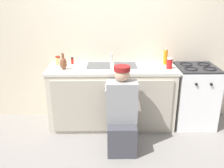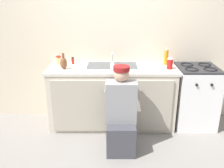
{
  "view_description": "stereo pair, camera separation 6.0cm",
  "coord_description": "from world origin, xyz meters",
  "px_view_note": "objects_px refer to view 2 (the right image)",
  "views": [
    {
      "loc": [
        -0.04,
        -3.16,
        1.93
      ],
      "look_at": [
        0.0,
        0.1,
        0.73
      ],
      "focal_mm": 40.0,
      "sensor_mm": 36.0,
      "label": 1
    },
    {
      "loc": [
        0.02,
        -3.16,
        1.93
      ],
      "look_at": [
        0.0,
        0.1,
        0.73
      ],
      "focal_mm": 40.0,
      "sensor_mm": 36.0,
      "label": 2
    }
  ],
  "objects_px": {
    "soda_cup_red": "(170,64)",
    "soap_bottle_orange": "(166,57)",
    "sink_double_basin": "(112,66)",
    "plumber_person": "(121,117)",
    "condiment_jar": "(59,60)",
    "water_glass": "(62,63)",
    "spice_bottle_red": "(73,61)",
    "vase_decorative": "(64,63)",
    "stove_range": "(195,96)"
  },
  "relations": [
    {
      "from": "water_glass",
      "to": "spice_bottle_red",
      "type": "height_order",
      "value": "spice_bottle_red"
    },
    {
      "from": "condiment_jar",
      "to": "water_glass",
      "type": "bearing_deg",
      "value": -55.8
    },
    {
      "from": "spice_bottle_red",
      "to": "soap_bottle_orange",
      "type": "xyz_separation_m",
      "value": [
        1.4,
        -0.02,
        0.06
      ]
    },
    {
      "from": "stove_range",
      "to": "vase_decorative",
      "type": "distance_m",
      "value": 2.0
    },
    {
      "from": "sink_double_basin",
      "to": "condiment_jar",
      "type": "height_order",
      "value": "sink_double_basin"
    },
    {
      "from": "water_glass",
      "to": "soda_cup_red",
      "type": "xyz_separation_m",
      "value": [
        1.55,
        -0.14,
        0.03
      ]
    },
    {
      "from": "vase_decorative",
      "to": "spice_bottle_red",
      "type": "bearing_deg",
      "value": 72.01
    },
    {
      "from": "water_glass",
      "to": "soap_bottle_orange",
      "type": "relative_size",
      "value": 0.4
    },
    {
      "from": "soda_cup_red",
      "to": "soap_bottle_orange",
      "type": "bearing_deg",
      "value": 92.72
    },
    {
      "from": "stove_range",
      "to": "soda_cup_red",
      "type": "height_order",
      "value": "soda_cup_red"
    },
    {
      "from": "spice_bottle_red",
      "to": "soda_cup_red",
      "type": "height_order",
      "value": "soda_cup_red"
    },
    {
      "from": "sink_double_basin",
      "to": "plumber_person",
      "type": "xyz_separation_m",
      "value": [
        0.12,
        -0.67,
        -0.47
      ]
    },
    {
      "from": "sink_double_basin",
      "to": "stove_range",
      "type": "height_order",
      "value": "sink_double_basin"
    },
    {
      "from": "plumber_person",
      "to": "vase_decorative",
      "type": "relative_size",
      "value": 4.8
    },
    {
      "from": "condiment_jar",
      "to": "plumber_person",
      "type": "bearing_deg",
      "value": -42.12
    },
    {
      "from": "sink_double_basin",
      "to": "soap_bottle_orange",
      "type": "xyz_separation_m",
      "value": [
        0.8,
        0.16,
        0.09
      ]
    },
    {
      "from": "vase_decorative",
      "to": "spice_bottle_red",
      "type": "distance_m",
      "value": 0.28
    },
    {
      "from": "vase_decorative",
      "to": "spice_bottle_red",
      "type": "xyz_separation_m",
      "value": [
        0.09,
        0.27,
        -0.04
      ]
    },
    {
      "from": "stove_range",
      "to": "condiment_jar",
      "type": "xyz_separation_m",
      "value": [
        -2.05,
        0.17,
        0.51
      ]
    },
    {
      "from": "water_glass",
      "to": "plumber_person",
      "type": "bearing_deg",
      "value": -40.77
    },
    {
      "from": "soda_cup_red",
      "to": "stove_range",
      "type": "bearing_deg",
      "value": 8.83
    },
    {
      "from": "water_glass",
      "to": "soap_bottle_orange",
      "type": "bearing_deg",
      "value": 3.21
    },
    {
      "from": "soda_cup_red",
      "to": "water_glass",
      "type": "bearing_deg",
      "value": 174.86
    },
    {
      "from": "plumber_person",
      "to": "water_glass",
      "type": "xyz_separation_m",
      "value": [
        -0.86,
        0.74,
        0.5
      ]
    },
    {
      "from": "stove_range",
      "to": "condiment_jar",
      "type": "distance_m",
      "value": 2.12
    },
    {
      "from": "vase_decorative",
      "to": "soda_cup_red",
      "type": "height_order",
      "value": "vase_decorative"
    },
    {
      "from": "vase_decorative",
      "to": "water_glass",
      "type": "bearing_deg",
      "value": 110.58
    },
    {
      "from": "soap_bottle_orange",
      "to": "condiment_jar",
      "type": "bearing_deg",
      "value": 179.76
    },
    {
      "from": "spice_bottle_red",
      "to": "soda_cup_red",
      "type": "xyz_separation_m",
      "value": [
        1.41,
        -0.25,
        0.02
      ]
    },
    {
      "from": "condiment_jar",
      "to": "spice_bottle_red",
      "type": "xyz_separation_m",
      "value": [
        0.21,
        0.02,
        -0.01
      ]
    },
    {
      "from": "sink_double_basin",
      "to": "plumber_person",
      "type": "bearing_deg",
      "value": -80.19
    },
    {
      "from": "vase_decorative",
      "to": "soap_bottle_orange",
      "type": "relative_size",
      "value": 0.92
    },
    {
      "from": "soda_cup_red",
      "to": "soap_bottle_orange",
      "type": "distance_m",
      "value": 0.23
    },
    {
      "from": "sink_double_basin",
      "to": "vase_decorative",
      "type": "relative_size",
      "value": 3.48
    },
    {
      "from": "plumber_person",
      "to": "condiment_jar",
      "type": "relative_size",
      "value": 8.63
    },
    {
      "from": "soap_bottle_orange",
      "to": "spice_bottle_red",
      "type": "bearing_deg",
      "value": 179.0
    },
    {
      "from": "vase_decorative",
      "to": "spice_bottle_red",
      "type": "relative_size",
      "value": 2.19
    },
    {
      "from": "stove_range",
      "to": "condiment_jar",
      "type": "relative_size",
      "value": 7.27
    },
    {
      "from": "sink_double_basin",
      "to": "stove_range",
      "type": "bearing_deg",
      "value": -0.1
    },
    {
      "from": "stove_range",
      "to": "plumber_person",
      "type": "distance_m",
      "value": 1.31
    },
    {
      "from": "vase_decorative",
      "to": "water_glass",
      "type": "height_order",
      "value": "vase_decorative"
    },
    {
      "from": "plumber_person",
      "to": "soap_bottle_orange",
      "type": "distance_m",
      "value": 1.21
    },
    {
      "from": "sink_double_basin",
      "to": "soda_cup_red",
      "type": "relative_size",
      "value": 5.26
    },
    {
      "from": "condiment_jar",
      "to": "soda_cup_red",
      "type": "bearing_deg",
      "value": -8.2
    },
    {
      "from": "condiment_jar",
      "to": "vase_decorative",
      "type": "relative_size",
      "value": 0.56
    },
    {
      "from": "plumber_person",
      "to": "water_glass",
      "type": "distance_m",
      "value": 1.24
    },
    {
      "from": "stove_range",
      "to": "vase_decorative",
      "type": "relative_size",
      "value": 4.05
    },
    {
      "from": "vase_decorative",
      "to": "soda_cup_red",
      "type": "bearing_deg",
      "value": 0.66
    },
    {
      "from": "condiment_jar",
      "to": "vase_decorative",
      "type": "bearing_deg",
      "value": -63.96
    },
    {
      "from": "sink_double_basin",
      "to": "water_glass",
      "type": "distance_m",
      "value": 0.74
    }
  ]
}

